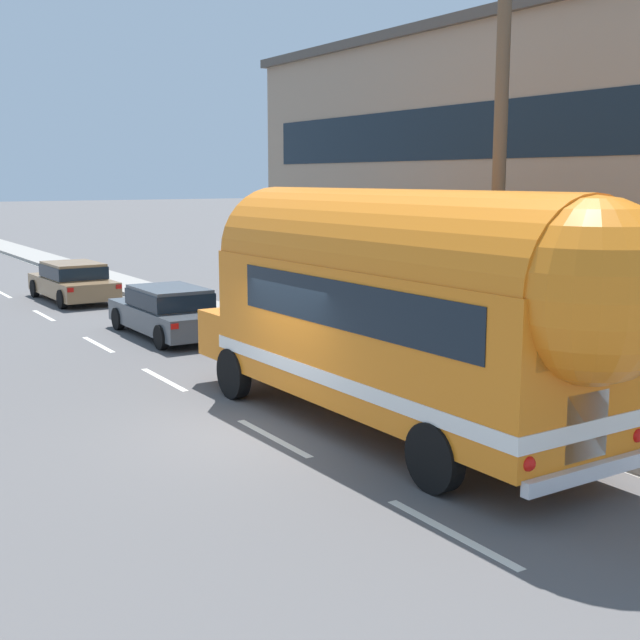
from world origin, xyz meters
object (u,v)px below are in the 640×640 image
at_px(car_lead, 169,310).
at_px(car_second, 73,280).
at_px(utility_pole, 499,171).
at_px(painted_bus, 409,303).

xyz_separation_m(car_lead, car_second, (-0.29, 8.16, 0.00)).
relative_size(utility_pole, car_lead, 1.78).
bearing_deg(utility_pole, painted_bus, -170.21).
xyz_separation_m(utility_pole, painted_bus, (-2.27, -0.39, -2.12)).
bearing_deg(car_second, painted_bus, -89.71).
bearing_deg(utility_pole, car_second, 97.27).
bearing_deg(car_lead, car_second, 92.01).
bearing_deg(painted_bus, utility_pole, 9.79).
relative_size(painted_bus, car_second, 2.19).
relative_size(utility_pole, car_second, 1.77).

